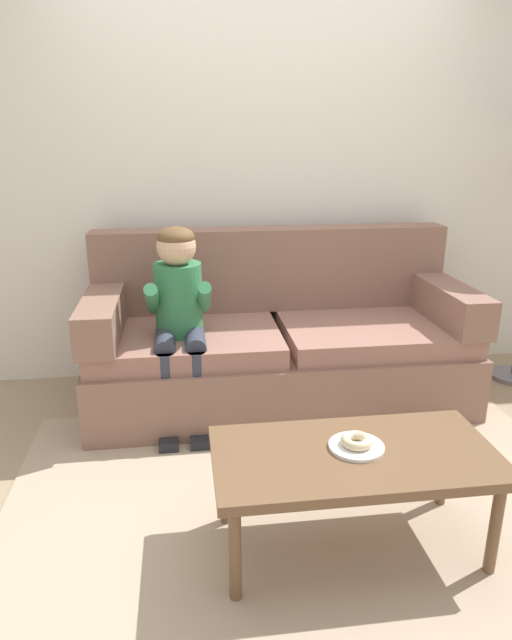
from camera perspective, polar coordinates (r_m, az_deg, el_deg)
The scene contains 9 objects.
ground at distance 2.79m, azimuth 4.25°, elevation -15.61°, with size 10.00×10.00×0.00m, color #9E896B.
wall_back at distance 3.70m, azimuth 0.21°, elevation 15.90°, with size 8.00×0.10×2.80m, color silver.
area_rug at distance 2.59m, azimuth 5.43°, elevation -18.53°, with size 2.66×1.95×0.01m, color tan.
couch at distance 3.39m, azimuth 2.27°, elevation -2.44°, with size 2.21×0.90×1.01m.
coffee_table at distance 2.20m, azimuth 10.00°, elevation -14.08°, with size 1.07×0.53×0.43m.
person_child at distance 3.04m, azimuth -7.86°, elevation 1.19°, with size 0.34×0.58×1.10m.
plate at distance 2.20m, azimuth 10.19°, elevation -12.58°, with size 0.21×0.21×0.01m, color white.
donut at distance 2.18m, azimuth 10.22°, elevation -12.01°, with size 0.12×0.12×0.04m, color beige.
toy_controller at distance 3.03m, azimuth 17.13°, elevation -12.99°, with size 0.23×0.09×0.05m.
Camera 1 is at (-0.50, -2.26, 1.56)m, focal length 31.40 mm.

